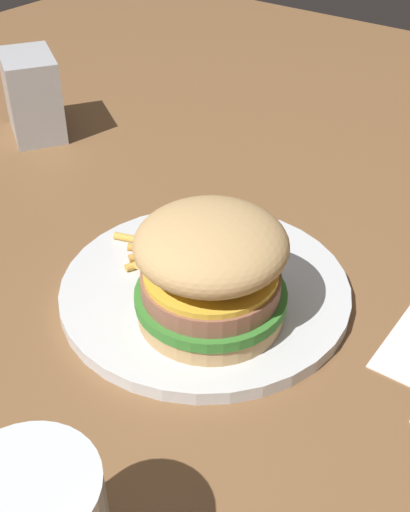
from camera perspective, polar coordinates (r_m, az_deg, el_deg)
name	(u,v)px	position (r m, az deg, el deg)	size (l,w,h in m)	color
ground_plane	(189,280)	(0.59, -1.42, -2.14)	(1.60, 1.60, 0.00)	brown
plate	(205,289)	(0.57, 0.00, -2.92)	(0.25, 0.25, 0.01)	silver
sandwich	(211,268)	(0.51, 0.52, -1.08)	(0.12, 0.12, 0.09)	tan
fries_pile	(169,247)	(0.60, -3.13, 0.75)	(0.10, 0.11, 0.01)	gold
napkin_dispenser	(32,95)	(0.85, -14.77, 13.35)	(0.09, 0.06, 0.10)	#B7BABF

